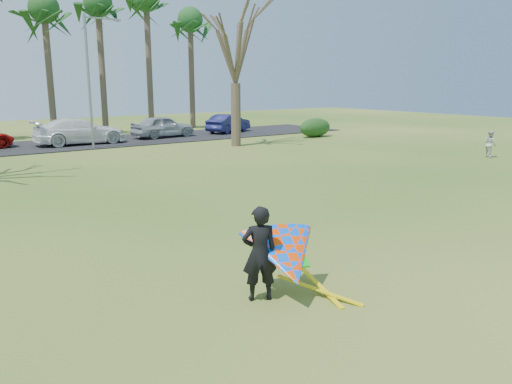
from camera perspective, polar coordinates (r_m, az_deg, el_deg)
ground at (r=12.62m, az=5.37°, el=-6.48°), size 100.00×100.00×0.00m
parking_strip at (r=35.08m, az=-22.72°, el=4.90°), size 46.00×7.00×0.06m
palm_6 at (r=41.45m, az=-23.08°, el=18.60°), size 4.84×4.84×10.84m
palm_7 at (r=42.68m, az=-17.62°, el=19.71°), size 4.84×4.84×11.54m
palm_8 at (r=44.24m, az=-12.45°, el=20.60°), size 4.84×4.84×12.24m
palm_9 at (r=45.83m, az=-7.53°, el=18.77°), size 4.84×4.84×10.84m
bare_tree_right at (r=32.44m, az=-2.39°, el=16.88°), size 6.27×6.27×9.21m
streetlight at (r=32.53m, az=-18.34°, el=12.55°), size 2.28×0.18×8.00m
hedge_near at (r=38.04m, az=6.77°, el=7.32°), size 2.82×1.28×1.41m
hedge_far at (r=40.11m, az=6.67°, el=7.41°), size 2.08×0.98×1.16m
car_3 at (r=34.92m, az=-19.50°, el=6.56°), size 5.81×2.42×1.68m
car_4 at (r=37.68m, az=-10.59°, el=7.39°), size 4.90×2.44×1.60m
car_5 at (r=40.77m, az=-3.16°, el=7.86°), size 4.69×3.27×1.47m
pedestrian_a at (r=30.34m, az=25.19°, el=4.99°), size 0.81×0.89×1.49m
kite_flyer at (r=9.57m, az=3.08°, el=-7.30°), size 2.13×2.39×2.02m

